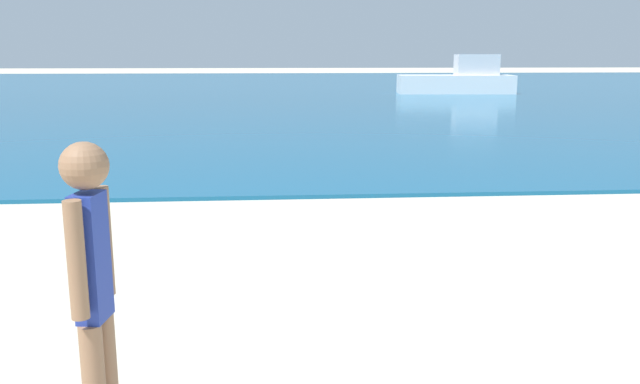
# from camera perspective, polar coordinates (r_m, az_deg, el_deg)

# --- Properties ---
(water) EXTENTS (160.00, 60.00, 0.06)m
(water) POSITION_cam_1_polar(r_m,az_deg,el_deg) (38.98, -2.96, 9.07)
(water) COLOR #14567F
(water) RESTS_ON ground
(person_standing) EXTENTS (0.22, 0.37, 1.62)m
(person_standing) POSITION_cam_1_polar(r_m,az_deg,el_deg) (3.20, -19.18, -8.34)
(person_standing) COLOR #936B4C
(person_standing) RESTS_ON ground
(boat_far) EXTENTS (5.82, 2.29, 1.93)m
(boat_far) POSITION_cam_1_polar(r_m,az_deg,el_deg) (33.84, 12.14, 9.56)
(boat_far) COLOR white
(boat_far) RESTS_ON water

